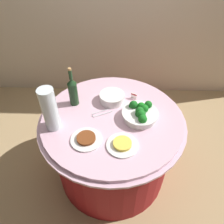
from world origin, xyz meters
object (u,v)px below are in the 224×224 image
object	(u,v)px
decorative_fruit_vase	(50,111)
label_placard_front	(134,96)
plate_stack	(112,98)
food_plate_fried_egg	(122,144)
broccoli_bowl	(140,114)
food_plate_stir_fry	(86,139)
serving_tongs	(101,113)
wine_bottle	(73,91)

from	to	relation	value
decorative_fruit_vase	label_placard_front	distance (m)	0.71
plate_stack	food_plate_fried_egg	distance (m)	0.48
decorative_fruit_vase	label_placard_front	world-z (taller)	decorative_fruit_vase
broccoli_bowl	food_plate_fried_egg	xyz separation A→B (m)	(-0.14, -0.27, -0.04)
food_plate_stir_fry	label_placard_front	size ratio (longest dim) A/B	4.00
food_plate_fried_egg	decorative_fruit_vase	bearing A→B (deg)	162.02
serving_tongs	food_plate_fried_egg	world-z (taller)	food_plate_fried_egg
broccoli_bowl	food_plate_stir_fry	world-z (taller)	broccoli_bowl
label_placard_front	food_plate_stir_fry	bearing A→B (deg)	-126.89
plate_stack	decorative_fruit_vase	world-z (taller)	decorative_fruit_vase
plate_stack	serving_tongs	xyz separation A→B (m)	(-0.08, -0.16, -0.03)
serving_tongs	label_placard_front	size ratio (longest dim) A/B	2.96
decorative_fruit_vase	wine_bottle	bearing A→B (deg)	67.67
decorative_fruit_vase	label_placard_front	size ratio (longest dim) A/B	6.18
broccoli_bowl	food_plate_stir_fry	bearing A→B (deg)	-149.30
serving_tongs	plate_stack	bearing A→B (deg)	62.98
decorative_fruit_vase	food_plate_stir_fry	distance (m)	0.32
food_plate_stir_fry	label_placard_front	world-z (taller)	label_placard_front
wine_bottle	serving_tongs	size ratio (longest dim) A/B	2.06
broccoli_bowl	decorative_fruit_vase	distance (m)	0.66
food_plate_fried_egg	food_plate_stir_fry	world-z (taller)	food_plate_fried_egg
food_plate_fried_egg	serving_tongs	bearing A→B (deg)	117.43
wine_bottle	food_plate_stir_fry	bearing A→B (deg)	-69.91
label_placard_front	broccoli_bowl	bearing A→B (deg)	-81.33
food_plate_fried_egg	broccoli_bowl	bearing A→B (deg)	63.35
broccoli_bowl	serving_tongs	distance (m)	0.31
broccoli_bowl	serving_tongs	bearing A→B (deg)	171.50
plate_stack	food_plate_stir_fry	size ratio (longest dim) A/B	0.95
wine_bottle	food_plate_fried_egg	bearing A→B (deg)	-47.71
broccoli_bowl	food_plate_stir_fry	size ratio (longest dim) A/B	1.27
decorative_fruit_vase	serving_tongs	bearing A→B (deg)	24.24
broccoli_bowl	food_plate_fried_egg	world-z (taller)	broccoli_bowl
serving_tongs	food_plate_stir_fry	world-z (taller)	food_plate_stir_fry
wine_bottle	decorative_fruit_vase	distance (m)	0.29
food_plate_stir_fry	label_placard_front	bearing A→B (deg)	53.11
serving_tongs	wine_bottle	bearing A→B (deg)	153.14
plate_stack	decorative_fruit_vase	xyz separation A→B (m)	(-0.42, -0.31, 0.12)
wine_bottle	serving_tongs	xyz separation A→B (m)	(0.23, -0.12, -0.12)
food_plate_fried_egg	plate_stack	bearing A→B (deg)	100.06
serving_tongs	label_placard_front	distance (m)	0.33
broccoli_bowl	wine_bottle	xyz separation A→B (m)	(-0.53, 0.16, 0.08)
wine_bottle	serving_tongs	bearing A→B (deg)	-26.86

